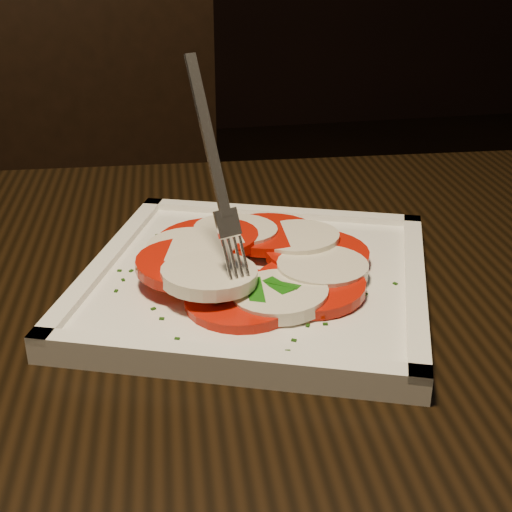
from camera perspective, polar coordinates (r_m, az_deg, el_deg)
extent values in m
cube|color=black|center=(0.55, 9.56, -7.06)|extent=(1.25, 0.88, 0.04)
cube|color=black|center=(1.32, -9.71, -0.56)|extent=(0.47, 0.47, 0.04)
cube|color=black|center=(1.42, -11.84, 11.79)|extent=(0.42, 0.10, 0.46)
cylinder|color=black|center=(1.29, -15.57, -14.90)|extent=(0.04, 0.04, 0.41)
cylinder|color=black|center=(1.34, 0.24, -12.17)|extent=(0.04, 0.04, 0.41)
cylinder|color=black|center=(1.59, -16.66, -6.74)|extent=(0.04, 0.04, 0.41)
cylinder|color=black|center=(1.63, -3.95, -4.80)|extent=(0.04, 0.04, 0.41)
cube|color=white|center=(0.57, 0.00, -2.03)|extent=(0.34, 0.34, 0.01)
cylinder|color=#C20E04|center=(0.52, -1.09, -3.54)|extent=(0.09, 0.08, 0.01)
cylinder|color=silver|center=(0.52, 1.92, -3.22)|extent=(0.07, 0.07, 0.01)
cylinder|color=#C20E04|center=(0.54, 4.28, -2.41)|extent=(0.09, 0.09, 0.01)
cylinder|color=silver|center=(0.56, 5.34, -1.03)|extent=(0.07, 0.07, 0.01)
cylinder|color=#C20E04|center=(0.58, 4.92, 0.18)|extent=(0.09, 0.09, 0.01)
cylinder|color=silver|center=(0.60, 3.29, 1.29)|extent=(0.07, 0.07, 0.01)
cylinder|color=#C20E04|center=(0.61, 0.93, 1.77)|extent=(0.08, 0.09, 0.01)
cylinder|color=silver|center=(0.61, -1.64, 1.88)|extent=(0.07, 0.07, 0.02)
cylinder|color=#C20E04|center=(0.60, -3.86, 1.30)|extent=(0.09, 0.09, 0.01)
cylinder|color=silver|center=(0.57, -5.20, 0.50)|extent=(0.07, 0.07, 0.01)
cylinder|color=#C20E04|center=(0.55, -5.22, -0.69)|extent=(0.09, 0.08, 0.01)
cylinder|color=silver|center=(0.53, -3.77, -1.56)|extent=(0.07, 0.07, 0.02)
cube|color=#185E10|center=(0.52, -0.03, -2.90)|extent=(0.02, 0.04, 0.00)
cube|color=#185E10|center=(0.60, -5.18, 1.12)|extent=(0.03, 0.03, 0.01)
cube|color=#185E10|center=(0.59, -4.12, 0.71)|extent=(0.02, 0.04, 0.00)
cube|color=#185E10|center=(0.52, -3.40, -2.76)|extent=(0.01, 0.03, 0.00)
cube|color=#185E10|center=(0.53, 1.71, -2.39)|extent=(0.02, 0.03, 0.00)
cube|color=#185E10|center=(0.59, -1.97, 1.00)|extent=(0.03, 0.04, 0.00)
cube|color=#185E10|center=(0.55, -6.65, -1.13)|extent=(0.02, 0.04, 0.00)
cube|color=#185E10|center=(0.53, 2.26, -2.21)|extent=(0.03, 0.03, 0.00)
cube|color=#14390A|center=(0.58, -10.87, -1.16)|extent=(0.00, 0.00, 0.00)
cube|color=#14390A|center=(0.50, -1.63, -5.50)|extent=(0.00, 0.00, 0.00)
cube|color=#14390A|center=(0.66, -0.87, 2.55)|extent=(0.00, 0.00, 0.00)
cube|color=#14390A|center=(0.67, -2.77, 2.83)|extent=(0.00, 0.00, 0.00)
cube|color=#14390A|center=(0.59, 8.13, -0.34)|extent=(0.00, 0.00, 0.00)
cube|color=#14390A|center=(0.50, 5.57, -5.44)|extent=(0.00, 0.00, 0.00)
cube|color=#14390A|center=(0.60, 8.18, 0.06)|extent=(0.00, 0.00, 0.00)
cube|color=#14390A|center=(0.55, -11.13, -2.76)|extent=(0.00, 0.00, 0.00)
cube|color=#14390A|center=(0.54, 8.75, -3.04)|extent=(0.00, 0.00, 0.00)
cube|color=#14390A|center=(0.58, 8.27, -0.97)|extent=(0.00, 0.00, 0.00)
cube|color=#14390A|center=(0.56, 11.08, -2.18)|extent=(0.00, 0.00, 0.00)
cube|color=#14390A|center=(0.67, -1.69, 2.87)|extent=(0.00, 0.00, 0.00)
cube|color=#14390A|center=(0.61, -6.44, 0.53)|extent=(0.00, 0.00, 0.00)
cube|color=#14390A|center=(0.55, 8.26, -2.69)|extent=(0.00, 0.00, 0.00)
cube|color=#14390A|center=(0.47, 2.56, -7.62)|extent=(0.00, 0.00, 0.00)
cube|color=#14390A|center=(0.50, 4.17, -5.57)|extent=(0.00, 0.00, 0.00)
cube|color=#14390A|center=(0.48, 3.05, -6.75)|extent=(0.00, 0.00, 0.00)
cube|color=#14390A|center=(0.58, -9.95, -1.17)|extent=(0.00, 0.00, 0.00)
cube|color=#14390A|center=(0.65, -5.21, 2.17)|extent=(0.00, 0.00, 0.00)
cube|color=#14390A|center=(0.60, 7.56, -0.22)|extent=(0.00, 0.00, 0.00)
cube|color=#14390A|center=(0.51, -7.55, -4.99)|extent=(0.00, 0.00, 0.00)
cube|color=#14390A|center=(0.48, -6.33, -6.60)|extent=(0.00, 0.00, 0.00)
cube|color=#14390A|center=(0.57, -10.58, -1.89)|extent=(0.00, 0.00, 0.00)
cube|color=#14390A|center=(0.64, -7.92, 1.65)|extent=(0.00, 0.00, 0.00)
cube|color=#14390A|center=(0.66, 3.77, 2.40)|extent=(0.00, 0.00, 0.00)
cube|color=#14390A|center=(0.52, -8.21, -4.20)|extent=(0.00, 0.00, 0.00)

